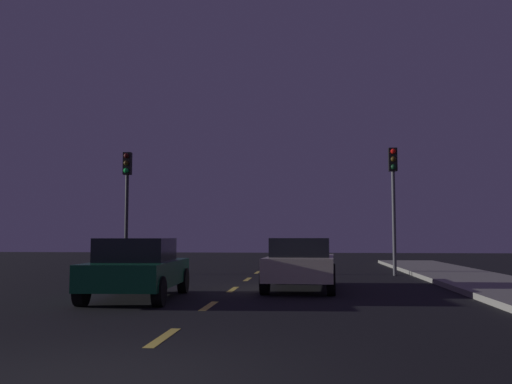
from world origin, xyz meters
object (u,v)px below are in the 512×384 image
traffic_signal_left (127,188)px  car_adjacent_lane (138,268)px  traffic_signal_right (393,186)px  car_stopped_ahead (301,263)px

traffic_signal_left → car_adjacent_lane: traffic_signal_left is taller
car_adjacent_lane → traffic_signal_left: bearing=110.0°
car_adjacent_lane → traffic_signal_right: bearing=50.5°
car_stopped_ahead → traffic_signal_left: bearing=139.7°
car_stopped_ahead → traffic_signal_right: bearing=59.9°
traffic_signal_right → car_stopped_ahead: traffic_signal_right is taller
traffic_signal_right → car_stopped_ahead: size_ratio=1.09×
traffic_signal_right → car_stopped_ahead: 7.41m
traffic_signal_right → car_adjacent_lane: (-7.29, -8.84, -2.69)m
traffic_signal_left → traffic_signal_right: traffic_signal_right is taller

